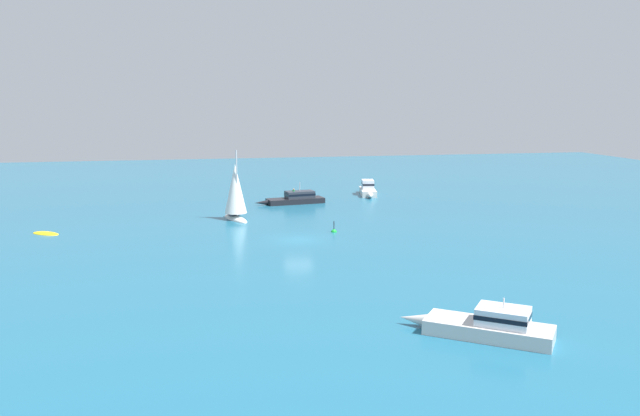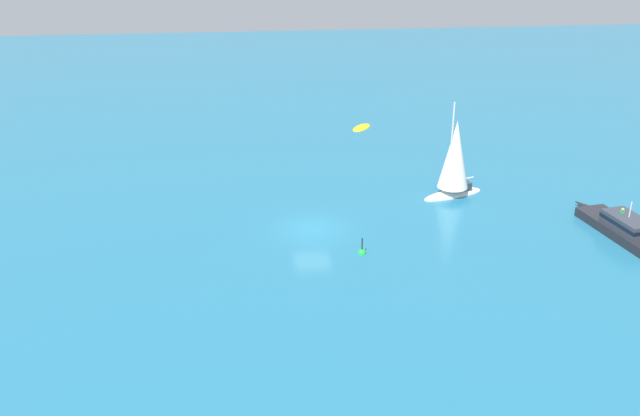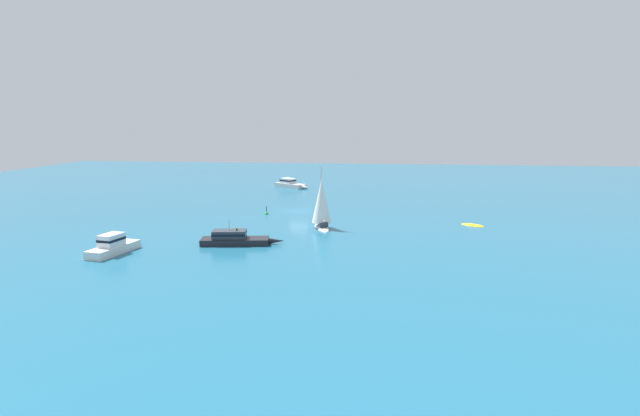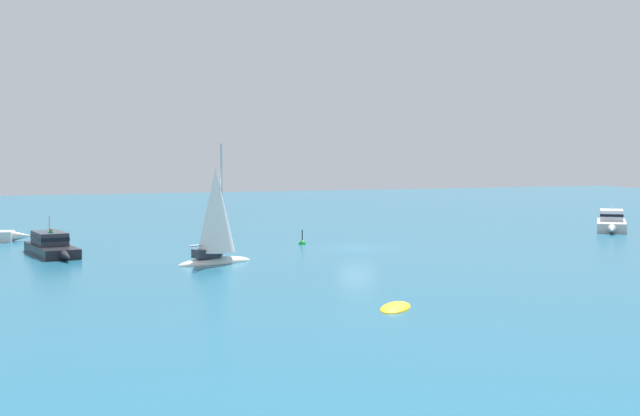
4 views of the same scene
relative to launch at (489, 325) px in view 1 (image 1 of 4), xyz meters
name	(u,v)px [view 1 (image 1 of 4)]	position (x,y,z in m)	size (l,w,h in m)	color
ground_plane	(298,240)	(5.77, -25.74, -0.66)	(164.71, 164.71, 0.00)	#1E607F
launch	(489,325)	(0.00, 0.00, 0.00)	(7.51, 6.15, 2.24)	silver
dinghy	(46,234)	(28.47, -33.11, -0.66)	(3.14, 2.74, 0.40)	yellow
powerboat	(296,198)	(2.57, -46.15, -0.05)	(8.67, 3.30, 2.56)	black
motor_cruiser	(368,189)	(-7.87, -51.09, 0.07)	(2.92, 7.40, 1.95)	silver
sailboat	(235,194)	(10.47, -36.96, 2.02)	(2.95, 5.26, 7.69)	silver
channel_buoy	(334,232)	(1.87, -28.51, -0.64)	(0.54, 0.54, 1.31)	green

